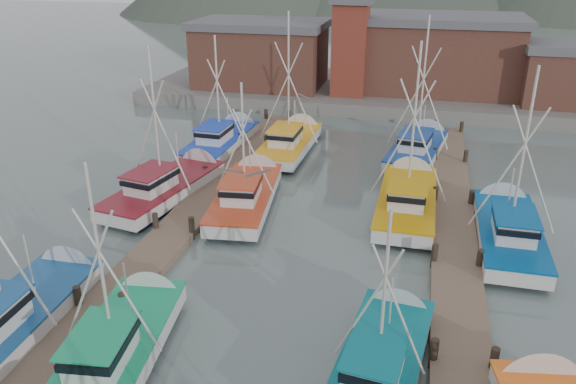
% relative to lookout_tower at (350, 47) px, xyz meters
% --- Properties ---
extents(ground, '(260.00, 260.00, 0.00)m').
position_rel_lookout_tower_xyz_m(ground, '(2.00, -33.00, -5.55)').
color(ground, '#556662').
rests_on(ground, ground).
extents(dock_left, '(2.30, 46.00, 1.50)m').
position_rel_lookout_tower_xyz_m(dock_left, '(-5.00, -28.96, -5.34)').
color(dock_left, brown).
rests_on(dock_left, ground).
extents(dock_right, '(2.30, 46.00, 1.50)m').
position_rel_lookout_tower_xyz_m(dock_right, '(9.00, -28.96, -5.34)').
color(dock_right, brown).
rests_on(dock_right, ground).
extents(quay, '(44.00, 16.00, 1.20)m').
position_rel_lookout_tower_xyz_m(quay, '(2.00, 4.00, -4.95)').
color(quay, slate).
rests_on(quay, ground).
extents(shed_left, '(12.72, 8.48, 6.20)m').
position_rel_lookout_tower_xyz_m(shed_left, '(-9.00, 2.00, -1.21)').
color(shed_left, brown).
rests_on(shed_left, quay).
extents(shed_center, '(14.84, 9.54, 6.90)m').
position_rel_lookout_tower_xyz_m(shed_center, '(8.00, 4.00, -0.86)').
color(shed_center, brown).
rests_on(shed_center, quay).
extents(shed_right, '(8.48, 6.36, 5.20)m').
position_rel_lookout_tower_xyz_m(shed_right, '(19.00, 1.00, -1.71)').
color(shed_right, brown).
rests_on(shed_right, quay).
extents(lookout_tower, '(3.60, 3.60, 8.50)m').
position_rel_lookout_tower_xyz_m(lookout_tower, '(0.00, 0.00, 0.00)').
color(lookout_tower, maroon).
rests_on(lookout_tower, quay).
extents(distant_hills, '(175.00, 140.00, 42.00)m').
position_rel_lookout_tower_xyz_m(distant_hills, '(-10.76, 89.59, -5.55)').
color(distant_hills, '#3F483C').
rests_on(distant_hills, ground).
extents(boat_4, '(3.78, 9.02, 8.56)m').
position_rel_lookout_tower_xyz_m(boat_4, '(-2.84, -37.18, -4.87)').
color(boat_4, black).
rests_on(boat_4, ground).
extents(boat_5, '(3.57, 8.70, 7.38)m').
position_rel_lookout_tower_xyz_m(boat_5, '(6.27, -35.84, -4.88)').
color(boat_5, black).
rests_on(boat_5, ground).
extents(boat_6, '(4.21, 9.46, 10.34)m').
position_rel_lookout_tower_xyz_m(boat_6, '(-7.51, -36.54, -4.86)').
color(boat_6, black).
rests_on(boat_6, ground).
extents(boat_8, '(3.97, 9.70, 8.12)m').
position_rel_lookout_tower_xyz_m(boat_8, '(-2.51, -23.32, -4.87)').
color(boat_8, black).
rests_on(boat_8, ground).
extents(boat_9, '(4.16, 9.76, 10.37)m').
position_rel_lookout_tower_xyz_m(boat_9, '(6.48, -21.76, -4.86)').
color(boat_9, black).
rests_on(boat_9, ground).
extents(boat_10, '(4.59, 10.03, 9.86)m').
position_rel_lookout_tower_xyz_m(boat_10, '(-7.37, -23.32, -4.86)').
color(boat_10, black).
rests_on(boat_10, ground).
extents(boat_11, '(3.99, 9.29, 9.83)m').
position_rel_lookout_tower_xyz_m(boat_11, '(11.57, -24.45, -4.87)').
color(boat_11, black).
rests_on(boat_11, ground).
extents(boat_12, '(4.27, 9.52, 10.77)m').
position_rel_lookout_tower_xyz_m(boat_12, '(-2.26, -13.51, -4.86)').
color(boat_12, black).
rests_on(boat_12, ground).
extents(boat_13, '(4.40, 9.73, 10.62)m').
position_rel_lookout_tower_xyz_m(boat_13, '(6.86, -12.58, -4.86)').
color(boat_13, black).
rests_on(boat_13, ground).
extents(boat_14, '(3.80, 9.54, 9.14)m').
position_rel_lookout_tower_xyz_m(boat_14, '(-7.23, -14.16, -4.87)').
color(boat_14, black).
rests_on(boat_14, ground).
extents(gull_near, '(1.53, 0.66, 0.24)m').
position_rel_lookout_tower_xyz_m(gull_near, '(2.04, -37.37, 2.21)').
color(gull_near, slate).
rests_on(gull_near, ground).
extents(gull_far, '(1.51, 0.66, 0.24)m').
position_rel_lookout_tower_xyz_m(gull_far, '(1.80, -26.26, 1.72)').
color(gull_far, slate).
rests_on(gull_far, ground).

